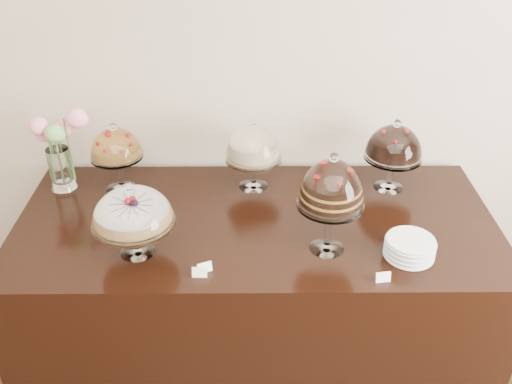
{
  "coord_description": "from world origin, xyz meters",
  "views": [
    {
      "loc": [
        -0.26,
        0.29,
        2.4
      ],
      "look_at": [
        -0.25,
        2.4,
        1.08
      ],
      "focal_mm": 40.0,
      "sensor_mm": 36.0,
      "label": 1
    }
  ],
  "objects_px": {
    "cake_stand_choco_layer": "(332,188)",
    "display_counter": "(256,293)",
    "cake_stand_dark_choco": "(394,145)",
    "cake_stand_cheesecake": "(253,146)",
    "flower_vase": "(59,145)",
    "cake_stand_sugar_sponge": "(132,210)",
    "cake_stand_fruit_tart": "(116,147)",
    "plate_stack": "(410,248)"
  },
  "relations": [
    {
      "from": "plate_stack",
      "to": "cake_stand_dark_choco",
      "type": "bearing_deg",
      "value": 86.99
    },
    {
      "from": "cake_stand_choco_layer",
      "to": "plate_stack",
      "type": "distance_m",
      "value": 0.43
    },
    {
      "from": "cake_stand_sugar_sponge",
      "to": "cake_stand_cheesecake",
      "type": "bearing_deg",
      "value": 47.28
    },
    {
      "from": "cake_stand_sugar_sponge",
      "to": "cake_stand_cheesecake",
      "type": "relative_size",
      "value": 0.93
    },
    {
      "from": "cake_stand_dark_choco",
      "to": "plate_stack",
      "type": "relative_size",
      "value": 1.8
    },
    {
      "from": "flower_vase",
      "to": "plate_stack",
      "type": "height_order",
      "value": "flower_vase"
    },
    {
      "from": "cake_stand_dark_choco",
      "to": "cake_stand_fruit_tart",
      "type": "distance_m",
      "value": 1.34
    },
    {
      "from": "cake_stand_cheesecake",
      "to": "cake_stand_dark_choco",
      "type": "xyz_separation_m",
      "value": [
        0.68,
        -0.02,
        0.01
      ]
    },
    {
      "from": "display_counter",
      "to": "cake_stand_dark_choco",
      "type": "distance_m",
      "value": 1.0
    },
    {
      "from": "cake_stand_dark_choco",
      "to": "plate_stack",
      "type": "distance_m",
      "value": 0.59
    },
    {
      "from": "cake_stand_sugar_sponge",
      "to": "cake_stand_choco_layer",
      "type": "bearing_deg",
      "value": 1.32
    },
    {
      "from": "display_counter",
      "to": "flower_vase",
      "type": "bearing_deg",
      "value": 162.75
    },
    {
      "from": "display_counter",
      "to": "cake_stand_cheesecake",
      "type": "relative_size",
      "value": 5.97
    },
    {
      "from": "display_counter",
      "to": "cake_stand_fruit_tart",
      "type": "height_order",
      "value": "cake_stand_fruit_tart"
    },
    {
      "from": "cake_stand_dark_choco",
      "to": "cake_stand_sugar_sponge",
      "type": "bearing_deg",
      "value": -156.14
    },
    {
      "from": "cake_stand_choco_layer",
      "to": "cake_stand_dark_choco",
      "type": "distance_m",
      "value": 0.62
    },
    {
      "from": "display_counter",
      "to": "cake_stand_fruit_tart",
      "type": "relative_size",
      "value": 6.14
    },
    {
      "from": "flower_vase",
      "to": "cake_stand_fruit_tart",
      "type": "bearing_deg",
      "value": -2.26
    },
    {
      "from": "display_counter",
      "to": "cake_stand_dark_choco",
      "type": "relative_size",
      "value": 5.95
    },
    {
      "from": "cake_stand_sugar_sponge",
      "to": "cake_stand_fruit_tart",
      "type": "bearing_deg",
      "value": 108.01
    },
    {
      "from": "cake_stand_choco_layer",
      "to": "cake_stand_cheesecake",
      "type": "height_order",
      "value": "cake_stand_choco_layer"
    },
    {
      "from": "cake_stand_sugar_sponge",
      "to": "cake_stand_choco_layer",
      "type": "relative_size",
      "value": 0.75
    },
    {
      "from": "cake_stand_cheesecake",
      "to": "cake_stand_fruit_tart",
      "type": "relative_size",
      "value": 1.03
    },
    {
      "from": "cake_stand_dark_choco",
      "to": "cake_stand_choco_layer",
      "type": "bearing_deg",
      "value": -126.26
    },
    {
      "from": "cake_stand_fruit_tart",
      "to": "flower_vase",
      "type": "xyz_separation_m",
      "value": [
        -0.28,
        0.01,
        0.01
      ]
    },
    {
      "from": "cake_stand_fruit_tart",
      "to": "display_counter",
      "type": "bearing_deg",
      "value": -22.86
    },
    {
      "from": "cake_stand_cheesecake",
      "to": "flower_vase",
      "type": "relative_size",
      "value": 0.87
    },
    {
      "from": "cake_stand_cheesecake",
      "to": "flower_vase",
      "type": "bearing_deg",
      "value": -179.77
    },
    {
      "from": "cake_stand_dark_choco",
      "to": "flower_vase",
      "type": "bearing_deg",
      "value": 179.57
    },
    {
      "from": "cake_stand_sugar_sponge",
      "to": "cake_stand_fruit_tart",
      "type": "xyz_separation_m",
      "value": [
        -0.17,
        0.52,
        0.02
      ]
    },
    {
      "from": "display_counter",
      "to": "cake_stand_sugar_sponge",
      "type": "distance_m",
      "value": 0.86
    },
    {
      "from": "cake_stand_choco_layer",
      "to": "cake_stand_cheesecake",
      "type": "distance_m",
      "value": 0.61
    },
    {
      "from": "cake_stand_choco_layer",
      "to": "flower_vase",
      "type": "height_order",
      "value": "cake_stand_choco_layer"
    },
    {
      "from": "cake_stand_choco_layer",
      "to": "cake_stand_dark_choco",
      "type": "bearing_deg",
      "value": 53.74
    },
    {
      "from": "cake_stand_sugar_sponge",
      "to": "flower_vase",
      "type": "bearing_deg",
      "value": 129.96
    },
    {
      "from": "flower_vase",
      "to": "plate_stack",
      "type": "relative_size",
      "value": 2.06
    },
    {
      "from": "display_counter",
      "to": "cake_stand_choco_layer",
      "type": "relative_size",
      "value": 4.77
    },
    {
      "from": "cake_stand_dark_choco",
      "to": "flower_vase",
      "type": "relative_size",
      "value": 0.88
    },
    {
      "from": "cake_stand_dark_choco",
      "to": "flower_vase",
      "type": "distance_m",
      "value": 1.62
    },
    {
      "from": "cake_stand_choco_layer",
      "to": "display_counter",
      "type": "bearing_deg",
      "value": 144.19
    },
    {
      "from": "cake_stand_sugar_sponge",
      "to": "cake_stand_dark_choco",
      "type": "distance_m",
      "value": 1.28
    },
    {
      "from": "display_counter",
      "to": "flower_vase",
      "type": "xyz_separation_m",
      "value": [
        -0.95,
        0.29,
        0.69
      ]
    }
  ]
}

